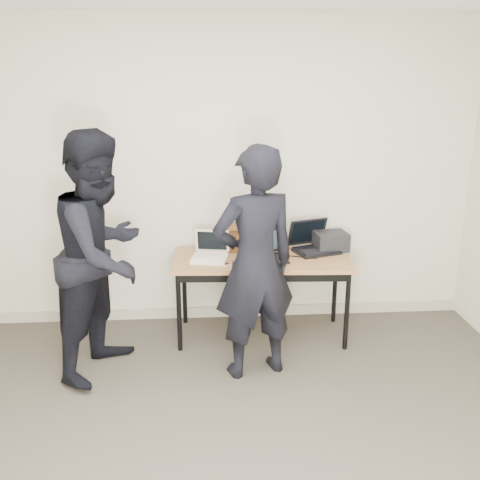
{
  "coord_description": "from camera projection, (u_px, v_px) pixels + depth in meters",
  "views": [
    {
      "loc": [
        -0.18,
        -2.44,
        2.18
      ],
      "look_at": [
        0.1,
        1.6,
        0.95
      ],
      "focal_mm": 40.0,
      "sensor_mm": 36.0,
      "label": 1
    }
  ],
  "objects": [
    {
      "name": "room",
      "position": [
        242.0,
        257.0,
        2.58
      ],
      "size": [
        4.6,
        4.6,
        2.8
      ],
      "color": "#403930",
      "rests_on": "ground"
    },
    {
      "name": "desk",
      "position": [
        262.0,
        265.0,
        4.53
      ],
      "size": [
        1.53,
        0.73,
        0.72
      ],
      "rotation": [
        0.0,
        0.0,
        -0.05
      ],
      "color": "#956439",
      "rests_on": "ground"
    },
    {
      "name": "laptop_beige",
      "position": [
        210.0,
        254.0,
        4.47
      ],
      "size": [
        0.34,
        0.33,
        0.23
      ],
      "rotation": [
        0.0,
        0.0,
        -0.19
      ],
      "color": "beige",
      "rests_on": "desk"
    },
    {
      "name": "laptop_center",
      "position": [
        265.0,
        253.0,
        4.48
      ],
      "size": [
        0.37,
        0.36,
        0.25
      ],
      "rotation": [
        0.0,
        0.0,
        0.18
      ],
      "color": "black",
      "rests_on": "desk"
    },
    {
      "name": "laptop_right",
      "position": [
        313.0,
        244.0,
        4.7
      ],
      "size": [
        0.46,
        0.45,
        0.27
      ],
      "rotation": [
        0.0,
        0.0,
        0.33
      ],
      "color": "black",
      "rests_on": "desk"
    },
    {
      "name": "leather_satchel",
      "position": [
        239.0,
        237.0,
        4.68
      ],
      "size": [
        0.38,
        0.22,
        0.25
      ],
      "rotation": [
        0.0,
        0.0,
        -0.11
      ],
      "color": "brown",
      "rests_on": "desk"
    },
    {
      "name": "tissue",
      "position": [
        242.0,
        219.0,
        4.64
      ],
      "size": [
        0.14,
        0.12,
        0.08
      ],
      "primitive_type": "ellipsoid",
      "rotation": [
        0.0,
        0.0,
        0.14
      ],
      "color": "white",
      "rests_on": "leather_satchel"
    },
    {
      "name": "equipment_box",
      "position": [
        331.0,
        241.0,
        4.72
      ],
      "size": [
        0.3,
        0.27,
        0.16
      ],
      "primitive_type": "cube",
      "rotation": [
        0.0,
        0.0,
        0.12
      ],
      "color": "black",
      "rests_on": "desk"
    },
    {
      "name": "power_brick",
      "position": [
        237.0,
        264.0,
        4.33
      ],
      "size": [
        0.09,
        0.06,
        0.03
      ],
      "primitive_type": "cube",
      "rotation": [
        0.0,
        0.0,
        -0.15
      ],
      "color": "black",
      "rests_on": "desk"
    },
    {
      "name": "cables",
      "position": [
        257.0,
        258.0,
        4.5
      ],
      "size": [
        1.02,
        0.46,
        0.01
      ],
      "rotation": [
        0.0,
        0.0,
        0.08
      ],
      "color": "black",
      "rests_on": "desk"
    },
    {
      "name": "person_typist",
      "position": [
        255.0,
        264.0,
        3.9
      ],
      "size": [
        0.74,
        0.59,
        1.75
      ],
      "primitive_type": "imported",
      "rotation": [
        0.0,
        0.0,
        3.45
      ],
      "color": "black",
      "rests_on": "ground"
    },
    {
      "name": "person_observer",
      "position": [
        103.0,
        255.0,
        3.96
      ],
      "size": [
        1.0,
        1.1,
        1.85
      ],
      "primitive_type": "imported",
      "rotation": [
        0.0,
        0.0,
        1.17
      ],
      "color": "black",
      "rests_on": "ground"
    },
    {
      "name": "baseboard",
      "position": [
        225.0,
        311.0,
        5.09
      ],
      "size": [
        4.5,
        0.03,
        0.1
      ],
      "primitive_type": "cube",
      "color": "#A69C89",
      "rests_on": "ground"
    }
  ]
}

